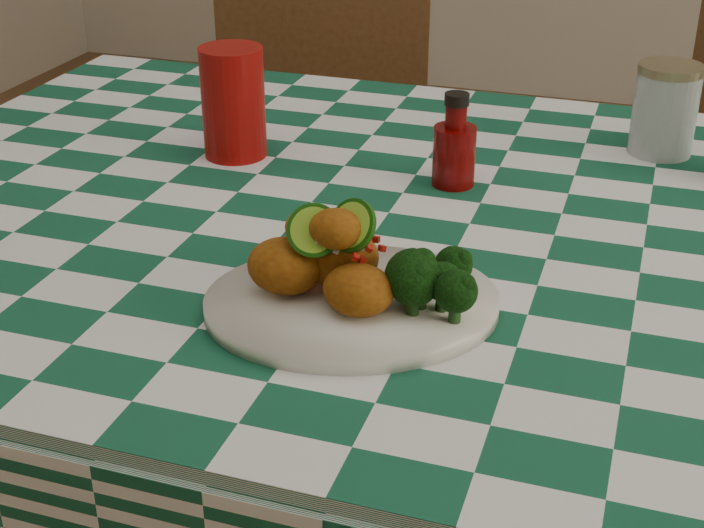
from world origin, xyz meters
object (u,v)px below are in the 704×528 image
(dining_table, at_px, (454,477))
(ketchup_bottle, at_px, (455,140))
(red_tumbler, at_px, (233,102))
(plate, at_px, (352,304))
(wooden_chair_left, at_px, (311,181))
(mason_jar, at_px, (665,110))
(fried_chicken_pile, at_px, (339,253))

(dining_table, bearing_deg, ketchup_bottle, 112.76)
(red_tumbler, bearing_deg, plate, -51.20)
(wooden_chair_left, bearing_deg, red_tumbler, -91.77)
(mason_jar, xyz_separation_m, wooden_chair_left, (-0.68, 0.38, -0.35))
(red_tumbler, distance_m, wooden_chair_left, 0.69)
(wooden_chair_left, bearing_deg, fried_chicken_pile, -79.86)
(wooden_chair_left, bearing_deg, mason_jar, -41.33)
(fried_chicken_pile, relative_size, ketchup_bottle, 1.20)
(plate, height_order, fried_chicken_pile, fried_chicken_pile)
(dining_table, height_order, fried_chicken_pile, fried_chicken_pile)
(plate, xyz_separation_m, mason_jar, (0.28, 0.57, 0.06))
(dining_table, relative_size, red_tumbler, 10.74)
(red_tumbler, relative_size, wooden_chair_left, 0.15)
(red_tumbler, height_order, ketchup_bottle, red_tumbler)
(dining_table, relative_size, plate, 5.51)
(fried_chicken_pile, height_order, wooden_chair_left, wooden_chair_left)
(fried_chicken_pile, height_order, mason_jar, mason_jar)
(dining_table, xyz_separation_m, red_tumbler, (-0.36, 0.12, 0.47))
(fried_chicken_pile, height_order, red_tumbler, red_tumbler)
(dining_table, distance_m, mason_jar, 0.59)
(ketchup_bottle, distance_m, wooden_chair_left, 0.80)
(plate, distance_m, ketchup_bottle, 0.36)
(plate, bearing_deg, ketchup_bottle, 86.53)
(wooden_chair_left, bearing_deg, dining_table, -68.18)
(dining_table, relative_size, ketchup_bottle, 13.33)
(ketchup_bottle, bearing_deg, mason_jar, 39.08)
(fried_chicken_pile, xyz_separation_m, mason_jar, (0.29, 0.57, -0.00))
(plate, bearing_deg, mason_jar, 64.01)
(fried_chicken_pile, xyz_separation_m, red_tumbler, (-0.28, 0.37, 0.01))
(dining_table, distance_m, wooden_chair_left, 0.85)
(red_tumbler, relative_size, mason_jar, 1.20)
(plate, height_order, mason_jar, mason_jar)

